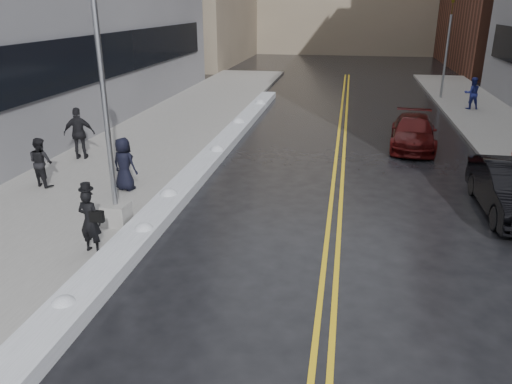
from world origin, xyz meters
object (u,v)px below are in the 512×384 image
at_px(traffic_signal, 447,45).
at_px(pedestrian_c, 124,164).
at_px(pedestrian_b, 41,162).
at_px(pedestrian_d, 79,133).
at_px(pedestrian_fedora, 90,221).
at_px(car_black, 512,189).
at_px(car_maroon, 413,132).
at_px(pedestrian_east, 472,93).
at_px(lamppost, 109,139).

xyz_separation_m(traffic_signal, pedestrian_c, (-12.70, -19.41, -2.39)).
height_order(traffic_signal, pedestrian_b, traffic_signal).
height_order(traffic_signal, pedestrian_d, traffic_signal).
bearing_deg(pedestrian_d, pedestrian_fedora, 105.16).
xyz_separation_m(car_black, car_maroon, (-2.00, 7.02, -0.10)).
bearing_deg(pedestrian_east, pedestrian_c, 40.89).
bearing_deg(pedestrian_c, pedestrian_fedora, 118.92).
bearing_deg(traffic_signal, car_maroon, -104.16).
height_order(lamppost, traffic_signal, lamppost).
bearing_deg(pedestrian_east, pedestrian_b, 35.82).
xyz_separation_m(lamppost, pedestrian_east, (12.85, 18.48, -1.50)).
bearing_deg(car_black, lamppost, -164.63).
bearing_deg(traffic_signal, pedestrian_fedora, -116.41).
height_order(lamppost, pedestrian_fedora, lamppost).
relative_size(pedestrian_fedora, car_black, 0.35).
bearing_deg(pedestrian_d, lamppost, 110.99).
bearing_deg(pedestrian_c, pedestrian_b, 18.32).
bearing_deg(lamppost, pedestrian_c, 109.09).
distance_m(pedestrian_fedora, car_maroon, 14.56).
xyz_separation_m(pedestrian_c, pedestrian_east, (13.74, 15.89, 0.03)).
distance_m(lamppost, pedestrian_c, 3.14).
height_order(pedestrian_c, car_maroon, pedestrian_c).
distance_m(lamppost, pedestrian_b, 4.72).
height_order(pedestrian_c, pedestrian_east, pedestrian_east).
height_order(lamppost, car_black, lamppost).
bearing_deg(pedestrian_d, car_black, 155.52).
distance_m(traffic_signal, car_maroon, 12.57).
distance_m(pedestrian_fedora, pedestrian_d, 8.22).
bearing_deg(pedestrian_d, pedestrian_b, 80.98).
bearing_deg(pedestrian_b, pedestrian_fedora, 153.86).
height_order(pedestrian_b, pedestrian_east, pedestrian_east).
bearing_deg(pedestrian_b, pedestrian_d, -63.68).
relative_size(pedestrian_fedora, pedestrian_east, 0.90).
distance_m(pedestrian_fedora, car_black, 11.67).
bearing_deg(lamppost, car_black, 15.97).
bearing_deg(pedestrian_b, pedestrian_east, -115.66).
distance_m(pedestrian_b, pedestrian_east, 23.05).
height_order(lamppost, pedestrian_c, lamppost).
height_order(pedestrian_fedora, pedestrian_east, pedestrian_east).
bearing_deg(pedestrian_b, pedestrian_c, -156.83).
bearing_deg(pedestrian_c, pedestrian_d, -27.83).
bearing_deg(pedestrian_east, car_maroon, 55.94).
xyz_separation_m(traffic_signal, car_black, (-1.00, -18.91, -2.65)).
height_order(pedestrian_b, pedestrian_c, pedestrian_c).
relative_size(pedestrian_d, car_black, 0.43).
relative_size(pedestrian_fedora, pedestrian_d, 0.80).
relative_size(pedestrian_c, car_black, 0.37).
distance_m(pedestrian_c, car_maroon, 12.28).
xyz_separation_m(lamppost, traffic_signal, (11.80, 22.00, 0.87)).
xyz_separation_m(traffic_signal, pedestrian_b, (-15.51, -19.55, -2.44)).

